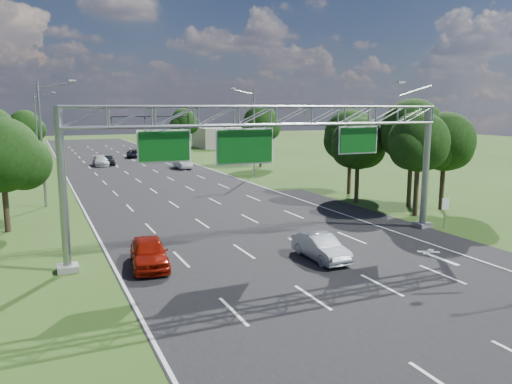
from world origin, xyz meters
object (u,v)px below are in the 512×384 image
regulatory_sign (445,207)px  traffic_signal (167,125)px  silver_sedan (321,247)px  box_truck (150,142)px  sign_gantry (275,127)px  red_coupe (149,252)px

regulatory_sign → traffic_signal: size_ratio=0.17×
regulatory_sign → silver_sedan: 11.34m
box_truck → traffic_signal: bearing=-94.0°
sign_gantry → regulatory_sign: 13.25m
sign_gantry → silver_sedan: 7.21m
regulatory_sign → sign_gantry: bearing=175.2°
silver_sedan → regulatory_sign: bearing=12.8°
traffic_signal → red_coupe: traffic_signal is taller
sign_gantry → silver_sedan: sign_gantry is taller
regulatory_sign → silver_sedan: size_ratio=0.51×
box_truck → sign_gantry: bearing=-98.5°
traffic_signal → silver_sedan: size_ratio=2.99×
traffic_signal → box_truck: (0.52, 14.91, -3.49)m
traffic_signal → silver_sedan: 57.00m
sign_gantry → silver_sedan: (1.03, -3.49, -6.22)m
sign_gantry → box_truck: bearing=83.6°
regulatory_sign → traffic_signal: bearing=95.2°
regulatory_sign → red_coupe: size_ratio=0.48×
red_coupe → traffic_signal: bearing=82.3°
sign_gantry → traffic_signal: size_ratio=1.92×
red_coupe → silver_sedan: 8.90m
red_coupe → box_truck: box_truck is taller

